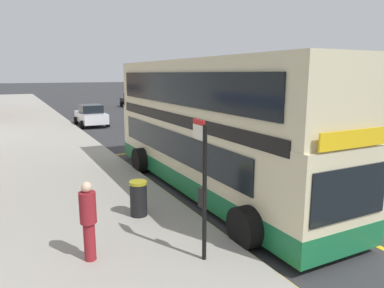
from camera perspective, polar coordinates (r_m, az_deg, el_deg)
name	(u,v)px	position (r m, az deg, el deg)	size (l,w,h in m)	color
ground_plane	(100,113)	(38.12, -14.41, 4.86)	(260.00, 260.00, 0.00)	#333335
pavement_near	(26,116)	(37.20, -24.99, 4.13)	(6.00, 76.00, 0.14)	#A39E93
double_decker_bus	(208,131)	(12.11, 2.57, 2.14)	(3.14, 11.52, 4.40)	beige
bus_bay_markings	(213,193)	(12.23, 3.43, -7.73)	(3.05, 14.43, 0.01)	gold
bus_stop_sign	(203,181)	(7.29, 1.74, -5.88)	(0.09, 0.51, 2.91)	black
parked_car_silver_behind	(176,117)	(26.43, -2.55, 4.29)	(2.09, 4.20, 1.62)	#B2B5BA
parked_car_white_kerbside	(91,115)	(28.65, -15.79, 4.41)	(2.09, 4.20, 1.62)	silver
parked_car_black_distant	(132,100)	(43.50, -9.53, 6.85)	(2.09, 4.20, 1.62)	black
pedestrian_waiting_near_sign	(88,218)	(7.76, -16.19, -11.26)	(0.34, 0.34, 1.69)	maroon
litter_bin	(139,198)	(9.95, -8.51, -8.55)	(0.49, 0.49, 0.97)	black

